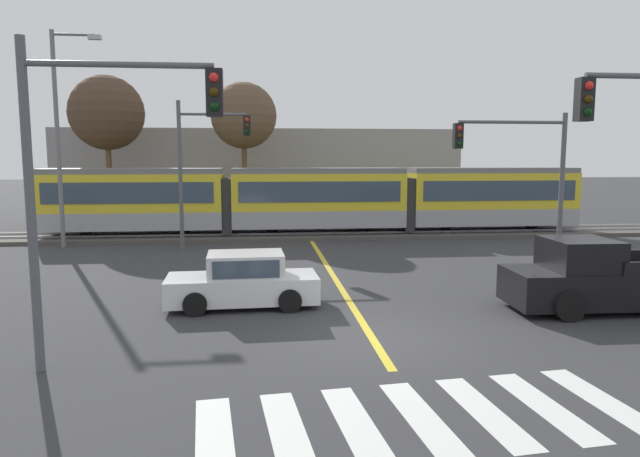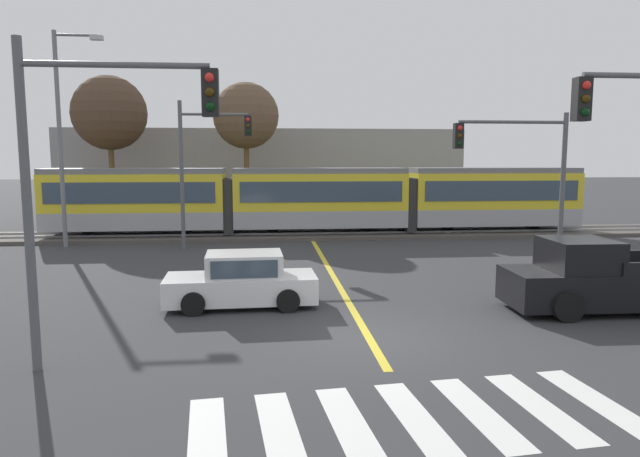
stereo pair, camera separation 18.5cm
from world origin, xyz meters
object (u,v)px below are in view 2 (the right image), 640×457
(light_rail_tram, at_px, (320,198))
(pickup_truck, at_px, (601,280))
(traffic_light_mid_right, at_px, (525,165))
(bare_tree_west, at_px, (246,116))
(bare_tree_far_west, at_px, (109,113))
(sedan_crossing, at_px, (242,282))
(traffic_light_near_left, at_px, (90,157))
(traffic_light_far_left, at_px, (204,155))
(street_lamp_west, at_px, (63,128))

(light_rail_tram, distance_m, pickup_truck, 16.88)
(traffic_light_mid_right, height_order, bare_tree_west, bare_tree_west)
(bare_tree_far_west, bearing_deg, sedan_crossing, -66.40)
(pickup_truck, bearing_deg, light_rail_tram, 111.67)
(sedan_crossing, bearing_deg, traffic_light_near_left, -119.97)
(traffic_light_far_left, height_order, traffic_light_mid_right, traffic_light_far_left)
(traffic_light_far_left, height_order, bare_tree_far_west, bare_tree_far_west)
(traffic_light_far_left, distance_m, bare_tree_far_west, 11.02)
(pickup_truck, distance_m, traffic_light_near_left, 13.23)
(pickup_truck, bearing_deg, traffic_light_near_left, -165.93)
(light_rail_tram, distance_m, bare_tree_west, 7.58)
(light_rail_tram, height_order, bare_tree_far_west, bare_tree_far_west)
(light_rail_tram, relative_size, traffic_light_near_left, 4.38)
(pickup_truck, relative_size, traffic_light_near_left, 0.85)
(traffic_light_near_left, height_order, bare_tree_far_west, bare_tree_far_west)
(pickup_truck, bearing_deg, bare_tree_far_west, 131.49)
(light_rail_tram, xyz_separation_m, bare_tree_far_west, (-11.89, 4.83, 4.67))
(traffic_light_far_left, relative_size, street_lamp_west, 0.68)
(traffic_light_near_left, xyz_separation_m, bare_tree_far_west, (-5.69, 23.59, 2.52))
(light_rail_tram, bearing_deg, sedan_crossing, -104.12)
(traffic_light_mid_right, xyz_separation_m, street_lamp_west, (-18.55, 7.45, 1.61))
(traffic_light_near_left, relative_size, bare_tree_west, 0.75)
(pickup_truck, bearing_deg, sedan_crossing, 171.64)
(traffic_light_far_left, bearing_deg, sedan_crossing, -78.88)
(bare_tree_west, bearing_deg, sedan_crossing, -88.82)
(traffic_light_mid_right, bearing_deg, light_rail_tram, 122.84)
(sedan_crossing, xyz_separation_m, bare_tree_west, (-0.39, 18.80, 5.89))
(light_rail_tram, bearing_deg, pickup_truck, -68.33)
(sedan_crossing, xyz_separation_m, traffic_light_mid_right, (10.09, 4.11, 3.20))
(sedan_crossing, height_order, bare_tree_far_west, bare_tree_far_west)
(pickup_truck, relative_size, bare_tree_west, 0.63)
(light_rail_tram, height_order, traffic_light_near_left, traffic_light_near_left)
(street_lamp_west, bearing_deg, traffic_light_near_left, -70.09)
(traffic_light_mid_right, bearing_deg, pickup_truck, -93.09)
(pickup_truck, height_order, bare_tree_west, bare_tree_west)
(sedan_crossing, xyz_separation_m, traffic_light_near_left, (-2.62, -4.55, 3.49))
(bare_tree_west, bearing_deg, street_lamp_west, -138.11)
(light_rail_tram, xyz_separation_m, bare_tree_west, (-3.96, 4.60, 4.54))
(traffic_light_mid_right, bearing_deg, street_lamp_west, 158.11)
(traffic_light_far_left, xyz_separation_m, street_lamp_west, (-6.43, 1.25, 1.23))
(traffic_light_far_left, height_order, street_lamp_west, street_lamp_west)
(light_rail_tram, distance_m, sedan_crossing, 14.71)
(pickup_truck, xyz_separation_m, street_lamp_west, (-18.25, 13.00, 4.67))
(traffic_light_mid_right, height_order, traffic_light_near_left, traffic_light_near_left)
(pickup_truck, relative_size, street_lamp_west, 0.55)
(pickup_truck, height_order, traffic_light_mid_right, traffic_light_mid_right)
(pickup_truck, distance_m, bare_tree_west, 23.38)
(traffic_light_mid_right, relative_size, traffic_light_near_left, 0.90)
(traffic_light_near_left, relative_size, bare_tree_far_west, 0.72)
(light_rail_tram, xyz_separation_m, pickup_truck, (6.22, -15.65, -1.20))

